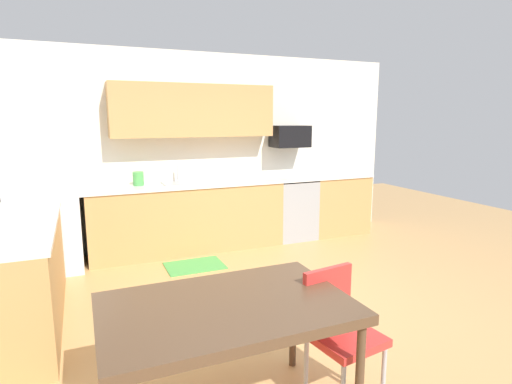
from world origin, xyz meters
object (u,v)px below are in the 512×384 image
object	(u,v)px
oven_range	(292,208)
chair_near_table	(338,325)
dining_table	(227,314)
refrigerator	(44,200)
microwave	(290,136)
kettle	(138,179)

from	to	relation	value
oven_range	chair_near_table	distance (m)	3.68
oven_range	dining_table	distance (m)	4.01
refrigerator	microwave	world-z (taller)	refrigerator
microwave	dining_table	distance (m)	4.17
oven_range	dining_table	bearing A→B (deg)	-123.37
refrigerator	chair_near_table	world-z (taller)	refrigerator
microwave	kettle	size ratio (longest dim) A/B	2.70
kettle	refrigerator	bearing A→B (deg)	-173.25
oven_range	microwave	size ratio (longest dim) A/B	1.69
oven_range	chair_near_table	world-z (taller)	oven_range
oven_range	kettle	distance (m)	2.30
refrigerator	dining_table	world-z (taller)	refrigerator
oven_range	refrigerator	bearing A→B (deg)	-178.62
oven_range	kettle	world-z (taller)	kettle
refrigerator	chair_near_table	distance (m)	3.80
refrigerator	dining_table	size ratio (longest dim) A/B	1.22
chair_near_table	kettle	xyz separation A→B (m)	(-0.76, 3.43, 0.52)
refrigerator	oven_range	distance (m)	3.35
oven_range	dining_table	xyz separation A→B (m)	(-2.20, -3.35, 0.26)
refrigerator	kettle	world-z (taller)	refrigerator
oven_range	chair_near_table	size ratio (longest dim) A/B	1.07
refrigerator	oven_range	size ratio (longest dim) A/B	1.88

